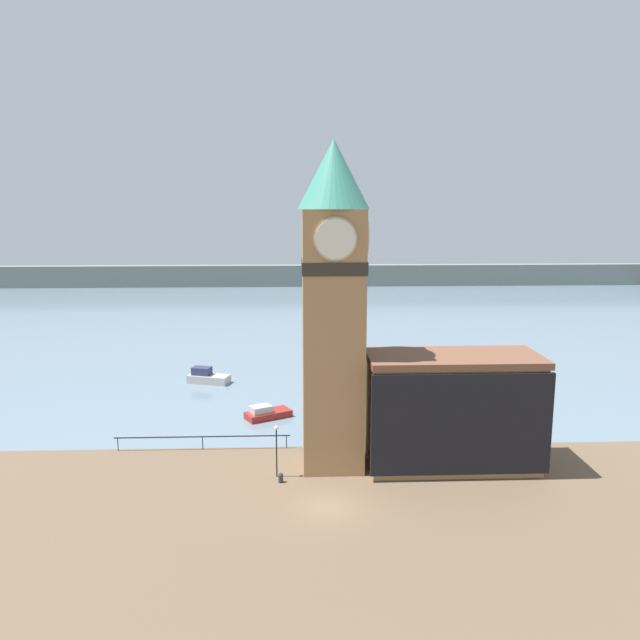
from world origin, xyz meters
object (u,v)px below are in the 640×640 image
object	(u,v)px
pier_building	(452,411)
mooring_bollard_far	(281,477)
mooring_bollard_near	(308,450)
lamp_post	(276,441)
boat_near	(266,413)
boat_far	(207,377)
clock_tower	(333,300)

from	to	relation	value
pier_building	mooring_bollard_far	size ratio (longest dim) A/B	18.04
mooring_bollard_near	mooring_bollard_far	world-z (taller)	mooring_bollard_far
pier_building	lamp_post	size ratio (longest dim) A/B	3.31
boat_near	boat_far	size ratio (longest dim) A/B	0.93
pier_building	lamp_post	world-z (taller)	pier_building
mooring_bollard_near	mooring_bollard_far	distance (m)	5.11
boat_near	lamp_post	distance (m)	12.70
boat_near	boat_far	distance (m)	13.56
clock_tower	boat_far	distance (m)	27.92
clock_tower	mooring_bollard_far	size ratio (longest dim) A/B	33.57
boat_near	clock_tower	bearing A→B (deg)	-90.96
boat_near	mooring_bollard_near	xyz separation A→B (m)	(3.54, -8.64, -0.08)
pier_building	boat_far	world-z (taller)	pier_building
pier_building	mooring_bollard_far	xyz separation A→B (m)	(-12.50, -2.42, -3.84)
boat_near	mooring_bollard_far	size ratio (longest dim) A/B	6.38
clock_tower	boat_far	world-z (taller)	clock_tower
boat_near	lamp_post	xyz separation A→B (m)	(1.28, -12.44, 2.22)
boat_near	lamp_post	size ratio (longest dim) A/B	1.17
boat_near	mooring_bollard_near	world-z (taller)	boat_near
pier_building	boat_far	xyz separation A→B (m)	(-20.99, 22.60, -3.58)
pier_building	boat_near	distance (m)	18.22
pier_building	boat_near	size ratio (longest dim) A/B	2.83
boat_far	mooring_bollard_near	distance (m)	22.84
clock_tower	mooring_bollard_far	xyz separation A→B (m)	(-3.79, -2.88, -12.02)
mooring_bollard_near	mooring_bollard_far	size ratio (longest dim) A/B	1.00
pier_building	boat_far	bearing A→B (deg)	132.88
mooring_bollard_far	lamp_post	bearing A→B (deg)	107.97
boat_far	mooring_bollard_near	xyz separation A→B (m)	(10.45, -20.31, -0.26)
boat_far	boat_near	bearing A→B (deg)	-42.67
mooring_bollard_near	lamp_post	bearing A→B (deg)	-120.81
clock_tower	mooring_bollard_near	bearing A→B (deg)	134.74
clock_tower	mooring_bollard_far	world-z (taller)	clock_tower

